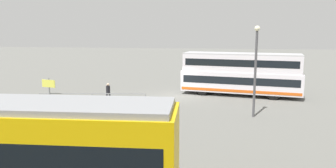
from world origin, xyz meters
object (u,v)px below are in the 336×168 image
(street_lamp, at_px, (256,64))
(info_sign, at_px, (49,87))
(double_decker_bus, at_px, (240,74))
(pedestrian_crossing, at_px, (148,107))
(pedestrian_near_railing, at_px, (108,92))

(street_lamp, bearing_deg, info_sign, -0.45)
(double_decker_bus, relative_size, pedestrian_crossing, 6.65)
(double_decker_bus, bearing_deg, pedestrian_crossing, 55.54)
(double_decker_bus, bearing_deg, pedestrian_near_railing, 24.77)
(double_decker_bus, height_order, street_lamp, street_lamp)
(pedestrian_near_railing, height_order, info_sign, info_sign)
(info_sign, height_order, street_lamp, street_lamp)
(pedestrian_near_railing, bearing_deg, street_lamp, 167.71)
(pedestrian_crossing, bearing_deg, street_lamp, -163.59)
(double_decker_bus, distance_m, street_lamp, 7.49)
(double_decker_bus, height_order, pedestrian_near_railing, double_decker_bus)
(pedestrian_near_railing, height_order, pedestrian_crossing, pedestrian_near_railing)
(pedestrian_near_railing, relative_size, street_lamp, 0.27)
(info_sign, distance_m, street_lamp, 14.91)
(info_sign, bearing_deg, double_decker_bus, -153.43)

